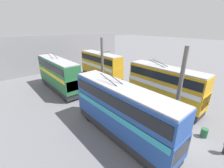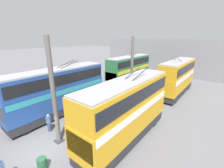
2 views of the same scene
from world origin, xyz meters
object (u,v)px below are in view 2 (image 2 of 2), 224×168
Objects in this scene: person_aisle_midway at (111,110)px; oil_drum at (42,164)px; person_by_right_row at (49,122)px; person_by_left_row at (97,128)px; bus_left_far at (177,75)px; bus_right_mid at (129,68)px; bus_left_near at (127,107)px; bus_right_near at (59,89)px.

person_aisle_midway is 8.26m from oil_drum.
person_by_right_row is 4.48m from oil_drum.
bus_left_far is at bearing 132.09° from person_by_left_row.
bus_right_mid is 6.36× the size of person_by_left_row.
bus_left_near reaches higher than person_aisle_midway.
person_by_left_row is (-0.59, -6.32, -2.05)m from bus_right_near.
oil_drum is (-19.93, -5.93, -2.50)m from bus_right_mid.
person_by_left_row is (-15.19, -6.32, -2.04)m from bus_right_mid.
bus_left_near is at bearing -22.38° from oil_drum.
person_by_right_row reaches higher than person_by_left_row.
bus_right_mid reaches higher than person_by_left_row.
person_by_right_row is at bearing 54.46° from oil_drum.
person_by_left_row is 0.98× the size of person_by_right_row.
bus_right_mid is 20.95m from oil_drum.
bus_right_mid reaches higher than person_aisle_midway.
bus_left_far reaches higher than person_by_left_row.
bus_left_far is 0.92× the size of bus_right_mid.
bus_right_near is 6.21m from person_aisle_midway.
bus_right_mid is at bearing 31.39° from bus_left_near.
person_aisle_midway is (-11.71, 3.38, -2.13)m from bus_left_far.
bus_right_mid is at bearing 89.90° from bus_left_far.
bus_left_near is at bearing -148.61° from bus_right_mid.
person_by_left_row is at bearing -66.43° from person_aisle_midway.
person_by_right_row is (-2.75, -2.31, -2.04)m from bus_right_near.
bus_left_far is 5.78× the size of person_by_right_row.
bus_right_mid is at bearing 162.65° from person_by_left_row.
person_by_left_row is (-3.46, -1.25, 0.11)m from person_aisle_midway.
bus_left_far is (13.82, 0.00, -0.04)m from bus_left_near.
person_aisle_midway is 0.88× the size of person_by_right_row.
person_by_right_row is (-3.51, 6.13, -2.05)m from bus_left_near.
person_aisle_midway is at bearing 58.01° from bus_left_near.
bus_left_near reaches higher than bus_left_far.
bus_right_mid is 16.58m from person_by_left_row.
bus_right_mid is at bearing 162.25° from person_by_right_row.
bus_left_near is 11.00× the size of oil_drum.
bus_right_near is (-14.58, 8.44, 0.03)m from bus_left_far.
person_by_right_row is 1.92× the size of oil_drum.
bus_left_far is 5.88× the size of person_by_left_row.
person_aisle_midway is (2.87, -5.07, -2.16)m from bus_right_near.
bus_left_near is 0.88× the size of bus_right_near.
bus_right_near is at bearing 48.02° from oil_drum.
bus_right_mid reaches higher than bus_left_far.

